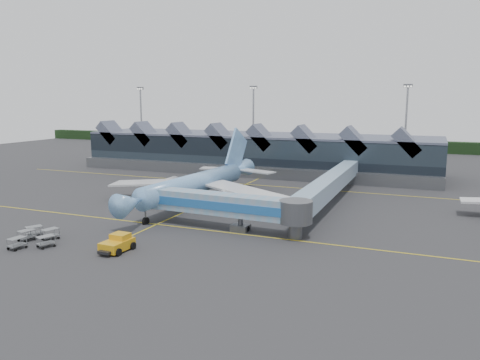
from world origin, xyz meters
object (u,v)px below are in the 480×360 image
at_px(main_airliner, 198,183).
at_px(pushback_tug, 117,244).
at_px(jet_bridge, 233,206).
at_px(fuel_truck, 166,187).

relative_size(main_airliner, pushback_tug, 8.55).
xyz_separation_m(main_airliner, jet_bridge, (12.11, -12.83, -0.38)).
height_order(main_airliner, pushback_tug, main_airliner).
bearing_deg(pushback_tug, jet_bridge, 58.57).
height_order(jet_bridge, fuel_truck, jet_bridge).
distance_m(main_airliner, pushback_tug, 27.13).
xyz_separation_m(fuel_truck, pushback_tug, (11.55, -30.39, -0.97)).
relative_size(main_airliner, fuel_truck, 4.01).
relative_size(fuel_truck, pushback_tug, 2.13).
height_order(jet_bridge, pushback_tug, jet_bridge).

